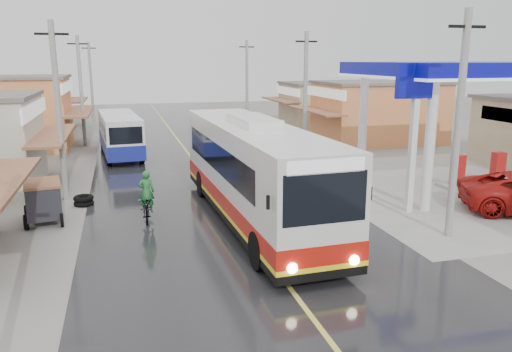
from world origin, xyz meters
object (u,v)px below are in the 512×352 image
object	(u,v)px
second_bus	(120,134)
tyre_stack	(84,200)
coach_bus	(253,172)
cyclist	(147,204)
tricycle_near	(43,199)

from	to	relation	value
second_bus	tyre_stack	xyz separation A→B (m)	(-1.69, -11.58, -1.27)
coach_bus	cyclist	world-z (taller)	coach_bus
cyclist	tyre_stack	distance (m)	3.92
coach_bus	second_bus	bearing A→B (deg)	105.79
tricycle_near	tyre_stack	bearing A→B (deg)	48.73
tricycle_near	tyre_stack	distance (m)	2.55
coach_bus	tyre_stack	distance (m)	8.02
cyclist	tyre_stack	xyz separation A→B (m)	(-2.62, 2.89, -0.46)
second_bus	tricycle_near	bearing A→B (deg)	-107.41
coach_bus	second_bus	distance (m)	16.37
second_bus	cyclist	bearing A→B (deg)	-91.20
tricycle_near	tyre_stack	world-z (taller)	tricycle_near
coach_bus	second_bus	xyz separation A→B (m)	(-5.03, 15.58, -0.52)
coach_bus	tricycle_near	bearing A→B (deg)	164.35
coach_bus	tricycle_near	size ratio (longest dim) A/B	6.23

